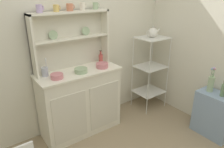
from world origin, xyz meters
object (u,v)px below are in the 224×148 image
at_px(hutch_cabinet, 80,101).
at_px(cup_lilac_0, 39,9).
at_px(hutch_shelf_unit, 70,36).
at_px(bakers_rack, 150,65).
at_px(oil_bottle, 223,90).
at_px(jam_bottle, 101,58).
at_px(utensil_jar, 45,72).
at_px(side_shelf_blue, 214,115).
at_px(flower_vase, 211,83).
at_px(bowl_mixing_large, 57,76).
at_px(porcelain_teapot, 153,33).

relative_size(hutch_cabinet, cup_lilac_0, 12.26).
relative_size(hutch_shelf_unit, bakers_rack, 0.85).
xyz_separation_m(bakers_rack, oil_bottle, (0.16, -1.10, -0.04)).
distance_m(hutch_shelf_unit, jam_bottle, 0.54).
bearing_deg(hutch_cabinet, bakers_rack, -3.06).
relative_size(utensil_jar, oil_bottle, 1.04).
height_order(hutch_cabinet, bakers_rack, bakers_rack).
distance_m(hutch_cabinet, utensil_jar, 0.64).
bearing_deg(side_shelf_blue, utensil_jar, 146.35).
bearing_deg(flower_vase, hutch_cabinet, 144.46).
height_order(bowl_mixing_large, jam_bottle, jam_bottle).
xyz_separation_m(cup_lilac_0, flower_vase, (1.76, -1.13, -0.94)).
xyz_separation_m(porcelain_teapot, oil_bottle, (0.16, -1.10, -0.57)).
height_order(side_shelf_blue, porcelain_teapot, porcelain_teapot).
bearing_deg(flower_vase, utensil_jar, 149.06).
distance_m(hutch_cabinet, flower_vase, 1.75).
relative_size(hutch_cabinet, jam_bottle, 5.85).
distance_m(jam_bottle, porcelain_teapot, 0.90).
bearing_deg(flower_vase, hutch_shelf_unit, 140.26).
xyz_separation_m(bakers_rack, side_shelf_blue, (0.16, -1.06, -0.43)).
bearing_deg(cup_lilac_0, flower_vase, -32.55).
relative_size(bakers_rack, porcelain_teapot, 5.00).
relative_size(hutch_shelf_unit, jam_bottle, 5.46).
height_order(hutch_shelf_unit, flower_vase, hutch_shelf_unit).
height_order(hutch_cabinet, jam_bottle, jam_bottle).
relative_size(bowl_mixing_large, flower_vase, 0.42).
relative_size(hutch_shelf_unit, side_shelf_blue, 1.67).
bearing_deg(flower_vase, oil_bottle, -89.74).
height_order(cup_lilac_0, oil_bottle, cup_lilac_0).
distance_m(flower_vase, oil_bottle, 0.17).
distance_m(cup_lilac_0, utensil_jar, 0.72).
xyz_separation_m(bowl_mixing_large, oil_bottle, (1.72, -1.10, -0.24)).
distance_m(porcelain_teapot, flower_vase, 1.09).
bearing_deg(utensil_jar, hutch_shelf_unit, 12.28).
height_order(cup_lilac_0, bowl_mixing_large, cup_lilac_0).
xyz_separation_m(bowl_mixing_large, jam_bottle, (0.71, 0.16, 0.04)).
xyz_separation_m(hutch_shelf_unit, side_shelf_blue, (1.40, -1.29, -1.02)).
distance_m(side_shelf_blue, bowl_mixing_large, 2.11).
distance_m(hutch_shelf_unit, flower_vase, 1.92).
relative_size(cup_lilac_0, flower_vase, 0.25).
bearing_deg(jam_bottle, porcelain_teapot, -10.29).
distance_m(cup_lilac_0, bowl_mixing_large, 0.77).
height_order(hutch_shelf_unit, utensil_jar, hutch_shelf_unit).
height_order(bakers_rack, side_shelf_blue, bakers_rack).
relative_size(jam_bottle, porcelain_teapot, 0.78).
bearing_deg(jam_bottle, utensil_jar, -179.38).
xyz_separation_m(bakers_rack, utensil_jar, (-1.64, 0.14, 0.22)).
xyz_separation_m(side_shelf_blue, oil_bottle, (-0.00, -0.05, 0.39)).
relative_size(side_shelf_blue, flower_vase, 1.72).
relative_size(hutch_cabinet, porcelain_teapot, 4.56).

